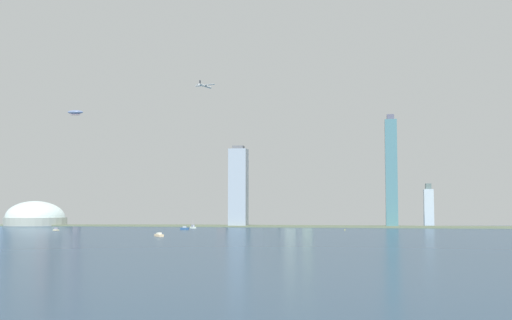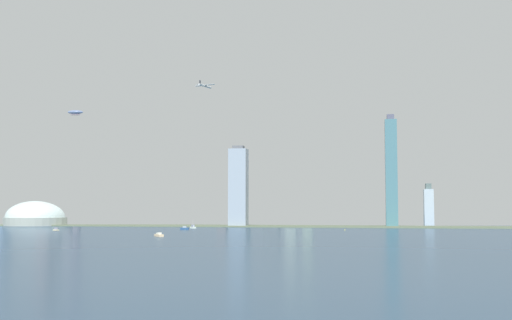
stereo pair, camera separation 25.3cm
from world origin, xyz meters
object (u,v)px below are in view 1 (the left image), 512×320
object	(u,v)px
airplane	(205,86)
observation_tower	(78,138)
skyscraper_5	(242,193)
boat_3	(159,235)
skyscraper_3	(223,212)
boat_0	(185,228)
skyscraper_1	(238,187)
skyscraper_2	(291,194)
boat_1	(56,229)
skyscraper_0	(47,178)
skyscraper_4	(2,192)
skyscraper_7	(271,199)
channel_buoy_0	(345,230)
skyscraper_8	(68,194)
skyscraper_10	(429,206)
stadium_dome	(39,218)
skyscraper_6	(391,172)
boat_2	(193,227)
skyscraper_9	(308,197)

from	to	relation	value
airplane	observation_tower	bearing A→B (deg)	98.90
skyscraper_5	boat_3	distance (m)	408.10
observation_tower	skyscraper_3	distance (m)	259.41
boat_0	skyscraper_1	bearing A→B (deg)	-117.11
skyscraper_2	boat_1	size ratio (longest dim) A/B	11.06
skyscraper_0	skyscraper_5	xyz separation A→B (m)	(326.07, 39.06, -24.01)
skyscraper_5	airplane	distance (m)	203.26
observation_tower	skyscraper_0	xyz separation A→B (m)	(-75.18, 43.22, -62.25)
skyscraper_5	boat_0	world-z (taller)	skyscraper_5
skyscraper_4	skyscraper_5	distance (m)	386.25
skyscraper_5	skyscraper_7	distance (m)	49.02
skyscraper_0	channel_buoy_0	size ratio (longest dim) A/B	94.85
skyscraper_4	boat_1	xyz separation A→B (m)	(190.76, -188.75, -51.62)
skyscraper_0	skyscraper_8	size ratio (longest dim) A/B	1.31
skyscraper_8	skyscraper_2	bearing A→B (deg)	1.56
skyscraper_0	skyscraper_10	xyz separation A→B (m)	(621.67, 30.05, -46.72)
skyscraper_5	skyscraper_10	world-z (taller)	skyscraper_5
skyscraper_5	stadium_dome	bearing A→B (deg)	-165.41
boat_0	airplane	xyz separation A→B (m)	(3.38, 89.18, 205.62)
skyscraper_6	skyscraper_10	distance (m)	100.26
boat_3	airplane	bearing A→B (deg)	-32.28
skyscraper_1	boat_1	bearing A→B (deg)	-137.83
skyscraper_2	boat_0	xyz separation A→B (m)	(-111.82, -238.76, -49.43)
skyscraper_6	boat_2	xyz separation A→B (m)	(-273.28, -98.91, -78.38)
skyscraper_4	boat_1	distance (m)	273.28
skyscraper_7	skyscraper_9	distance (m)	66.00
skyscraper_2	skyscraper_9	world-z (taller)	skyscraper_2
skyscraper_4	skyscraper_9	xyz separation A→B (m)	(483.74, 81.05, -8.21)
skyscraper_4	skyscraper_8	xyz separation A→B (m)	(64.29, 99.15, -2.16)
skyscraper_5	skyscraper_8	size ratio (longest dim) A/B	0.88
skyscraper_6	skyscraper_8	world-z (taller)	skyscraper_6
observation_tower	skyscraper_5	bearing A→B (deg)	18.16
boat_1	boat_0	bearing A→B (deg)	51.70
stadium_dome	boat_0	size ratio (longest dim) A/B	9.35
skyscraper_8	boat_3	bearing A→B (deg)	-53.78
skyscraper_4	boat_3	distance (m)	488.44
skyscraper_3	channel_buoy_0	xyz separation A→B (m)	(199.26, -179.30, -20.69)
skyscraper_3	skyscraper_8	bearing A→B (deg)	172.17
skyscraper_8	airplane	bearing A→B (deg)	-26.37
boat_3	skyscraper_0	bearing A→B (deg)	3.84
boat_1	skyscraper_8	bearing A→B (deg)	143.78
skyscraper_0	airplane	distance (m)	334.47
skyscraper_2	airplane	size ratio (longest dim) A/B	3.21
channel_buoy_0	skyscraper_1	bearing A→B (deg)	145.52
skyscraper_1	skyscraper_7	world-z (taller)	skyscraper_1
boat_3	skyscraper_5	bearing A→B (deg)	-38.27
skyscraper_9	boat_0	size ratio (longest dim) A/B	8.17
skyscraper_8	skyscraper_10	world-z (taller)	skyscraper_8
skyscraper_3	skyscraper_6	size ratio (longest dim) A/B	0.26
skyscraper_2	skyscraper_4	world-z (taller)	skyscraper_4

